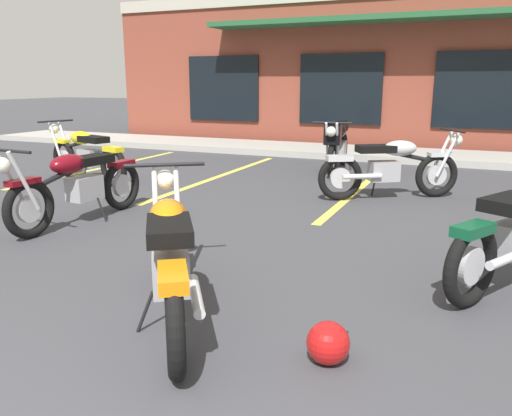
{
  "coord_description": "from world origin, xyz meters",
  "views": [
    {
      "loc": [
        1.68,
        -0.48,
        1.63
      ],
      "look_at": [
        -0.08,
        3.56,
        0.55
      ],
      "focal_mm": 36.28,
      "sensor_mm": 36.0,
      "label": 1
    }
  ],
  "objects_px": {
    "motorcycle_red_sportbike": "(391,167)",
    "motorcycle_foreground_classic": "(170,256)",
    "motorcycle_orange_scrambler": "(78,184)",
    "motorcycle_green_cafe_racer": "(86,154)",
    "motorcycle_silver_naked": "(338,143)",
    "helmet_on_pavement": "(328,343)"
  },
  "relations": [
    {
      "from": "helmet_on_pavement",
      "to": "motorcycle_orange_scrambler",
      "type": "bearing_deg",
      "value": 152.04
    },
    {
      "from": "motorcycle_orange_scrambler",
      "to": "motorcycle_red_sportbike",
      "type": "bearing_deg",
      "value": 41.53
    },
    {
      "from": "motorcycle_red_sportbike",
      "to": "motorcycle_orange_scrambler",
      "type": "bearing_deg",
      "value": -138.47
    },
    {
      "from": "motorcycle_silver_naked",
      "to": "motorcycle_green_cafe_racer",
      "type": "distance_m",
      "value": 4.43
    },
    {
      "from": "motorcycle_foreground_classic",
      "to": "motorcycle_green_cafe_racer",
      "type": "height_order",
      "value": "same"
    },
    {
      "from": "motorcycle_green_cafe_racer",
      "to": "motorcycle_silver_naked",
      "type": "bearing_deg",
      "value": 35.64
    },
    {
      "from": "motorcycle_green_cafe_racer",
      "to": "helmet_on_pavement",
      "type": "distance_m",
      "value": 6.66
    },
    {
      "from": "motorcycle_green_cafe_racer",
      "to": "motorcycle_foreground_classic",
      "type": "bearing_deg",
      "value": -43.19
    },
    {
      "from": "motorcycle_silver_naked",
      "to": "motorcycle_orange_scrambler",
      "type": "xyz_separation_m",
      "value": [
        -1.87,
        -4.71,
        -0.07
      ]
    },
    {
      "from": "motorcycle_foreground_classic",
      "to": "motorcycle_orange_scrambler",
      "type": "distance_m",
      "value": 2.96
    },
    {
      "from": "motorcycle_red_sportbike",
      "to": "motorcycle_silver_naked",
      "type": "relative_size",
      "value": 0.88
    },
    {
      "from": "motorcycle_green_cafe_racer",
      "to": "motorcycle_orange_scrambler",
      "type": "xyz_separation_m",
      "value": [
        1.73,
        -2.13,
        0.0
      ]
    },
    {
      "from": "motorcycle_foreground_classic",
      "to": "motorcycle_red_sportbike",
      "type": "xyz_separation_m",
      "value": [
        0.76,
        4.53,
        0.0
      ]
    },
    {
      "from": "motorcycle_red_sportbike",
      "to": "motorcycle_foreground_classic",
      "type": "bearing_deg",
      "value": -99.54
    },
    {
      "from": "motorcycle_red_sportbike",
      "to": "motorcycle_green_cafe_racer",
      "type": "xyz_separation_m",
      "value": [
        -4.88,
        -0.66,
        0.0
      ]
    },
    {
      "from": "motorcycle_foreground_classic",
      "to": "motorcycle_silver_naked",
      "type": "relative_size",
      "value": 0.87
    },
    {
      "from": "motorcycle_red_sportbike",
      "to": "helmet_on_pavement",
      "type": "height_order",
      "value": "motorcycle_red_sportbike"
    },
    {
      "from": "motorcycle_foreground_classic",
      "to": "motorcycle_silver_naked",
      "type": "xyz_separation_m",
      "value": [
        -0.52,
        6.45,
        0.07
      ]
    },
    {
      "from": "motorcycle_foreground_classic",
      "to": "motorcycle_orange_scrambler",
      "type": "bearing_deg",
      "value": 143.88
    },
    {
      "from": "motorcycle_red_sportbike",
      "to": "motorcycle_silver_naked",
      "type": "xyz_separation_m",
      "value": [
        -1.28,
        1.92,
        0.07
      ]
    },
    {
      "from": "motorcycle_orange_scrambler",
      "to": "helmet_on_pavement",
      "type": "relative_size",
      "value": 8.11
    },
    {
      "from": "motorcycle_green_cafe_racer",
      "to": "helmet_on_pavement",
      "type": "xyz_separation_m",
      "value": [
        5.3,
        -4.02,
        -0.33
      ]
    }
  ]
}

